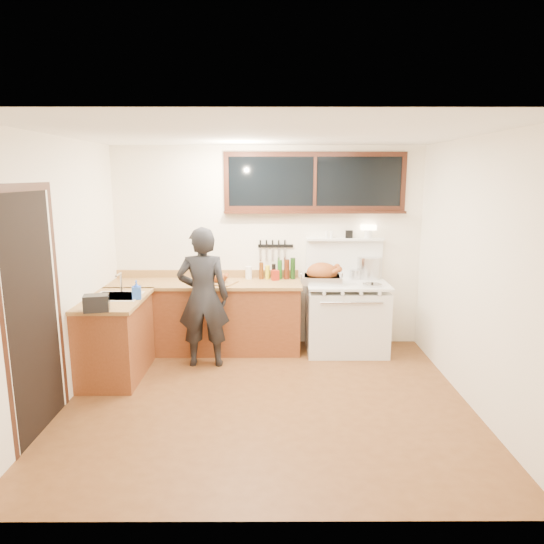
{
  "coord_description": "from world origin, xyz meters",
  "views": [
    {
      "loc": [
        0.03,
        -4.54,
        2.23
      ],
      "look_at": [
        0.05,
        0.85,
        1.15
      ],
      "focal_mm": 32.0,
      "sensor_mm": 36.0,
      "label": 1
    }
  ],
  "objects_px": {
    "man": "(203,297)",
    "roast_turkey": "(322,275)",
    "vintage_stove": "(346,316)",
    "cutting_board": "(218,279)"
  },
  "relations": [
    {
      "from": "man",
      "to": "vintage_stove",
      "type": "bearing_deg",
      "value": 14.86
    },
    {
      "from": "cutting_board",
      "to": "roast_turkey",
      "type": "xyz_separation_m",
      "value": [
        1.3,
        0.01,
        0.05
      ]
    },
    {
      "from": "vintage_stove",
      "to": "man",
      "type": "xyz_separation_m",
      "value": [
        -1.75,
        -0.47,
        0.36
      ]
    },
    {
      "from": "man",
      "to": "roast_turkey",
      "type": "distance_m",
      "value": 1.51
    },
    {
      "from": "cutting_board",
      "to": "man",
      "type": "bearing_deg",
      "value": -107.51
    },
    {
      "from": "man",
      "to": "cutting_board",
      "type": "distance_m",
      "value": 0.47
    },
    {
      "from": "man",
      "to": "roast_turkey",
      "type": "bearing_deg",
      "value": 16.87
    },
    {
      "from": "roast_turkey",
      "to": "cutting_board",
      "type": "bearing_deg",
      "value": -179.67
    },
    {
      "from": "man",
      "to": "roast_turkey",
      "type": "height_order",
      "value": "man"
    },
    {
      "from": "vintage_stove",
      "to": "cutting_board",
      "type": "height_order",
      "value": "vintage_stove"
    }
  ]
}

